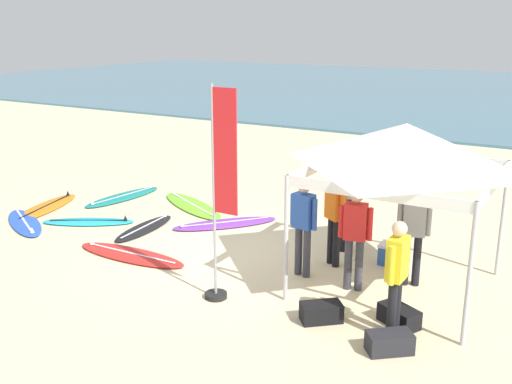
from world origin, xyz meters
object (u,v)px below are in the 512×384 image
Objects in this scene: surfboard_black at (145,228)px; cooler_box at (393,255)px; person_grey at (414,229)px; surfboard_teal at (123,197)px; canopy_tent at (405,146)px; person_orange at (335,213)px; person_black at (345,217)px; surfboard_purple at (225,223)px; gear_bag_by_pole at (389,342)px; person_red at (355,233)px; gear_bag_on_sand at (321,312)px; surfboard_cyan at (89,222)px; person_blue at (303,222)px; surfboard_orange at (46,207)px; gear_bag_near_tent at (399,316)px; person_yellow at (397,272)px; banner_flag at (220,205)px; surfboard_lime at (192,205)px; surfboard_red at (131,255)px; surfboard_blue at (25,223)px.

surfboard_black is 5.24m from cooler_box.
surfboard_teal is at bearing 169.55° from person_grey.
canopy_tent is at bearing -12.15° from surfboard_teal.
person_black is (-0.13, 0.80, -0.33)m from person_orange.
gear_bag_by_pole is at bearing -34.28° from surfboard_purple.
person_orange is 1.00× the size of person_grey.
person_red is 1.01m from person_grey.
gear_bag_on_sand is (6.97, -3.34, 0.10)m from surfboard_teal.
surfboard_black is (-5.51, 0.08, -2.35)m from canopy_tent.
surfboard_cyan is 1.17× the size of person_red.
person_orange is (0.27, 0.72, 0.00)m from person_blue.
gear_bag_near_tent is (8.96, -1.28, 0.10)m from surfboard_orange.
cooler_box is (-0.77, 2.14, 0.06)m from gear_bag_near_tent.
person_yellow is 2.85× the size of gear_bag_on_sand.
banner_flag reaches higher than person_blue.
surfboard_cyan is 7.52m from person_yellow.
banner_flag is at bearing -175.32° from person_yellow.
surfboard_cyan is 0.59× the size of banner_flag.
person_red is 1.00× the size of person_grey.
person_yellow is at bearing -22.15° from surfboard_teal.
gear_bag_on_sand is (0.70, -2.06, -0.85)m from person_orange.
surfboard_lime is 4.28× the size of gear_bag_near_tent.
gear_bag_by_pole is (5.29, -0.82, 0.10)m from surfboard_red.
gear_bag_on_sand reaches higher than surfboard_orange.
person_blue is at bearing 147.91° from person_yellow.
surfboard_teal is 6.39m from person_blue.
canopy_tent is at bearing 13.39° from person_blue.
person_orange reaches higher than surfboard_orange.
surfboard_purple is at bearing -7.35° from surfboard_teal.
surfboard_teal is 7.73m from gear_bag_on_sand.
person_yellow is at bearing -72.35° from cooler_box.
person_grey is (5.78, -1.72, 0.95)m from surfboard_lime.
canopy_tent is at bearing -15.08° from person_orange.
surfboard_teal is at bearing 160.20° from gear_bag_near_tent.
surfboard_orange is at bearing -121.16° from surfboard_teal.
surfboard_blue is 3.58× the size of gear_bag_on_sand.
cooler_box is at bearing 79.44° from person_red.
canopy_tent reaches higher than surfboard_black.
person_yellow is at bearing -10.98° from surfboard_cyan.
surfboard_black is at bearing -176.45° from person_orange.
person_orange is at bearing -11.54° from surfboard_teal.
person_grey is (7.02, 0.42, 0.95)m from surfboard_cyan.
surfboard_red is at bearing -165.47° from canopy_tent.
banner_flag is at bearing 176.25° from gear_bag_by_pole.
gear_bag_by_pole is at bearing -58.39° from person_black.
surfboard_teal is 6.47m from person_orange.
cooler_box is (7.67, 1.88, 0.16)m from surfboard_blue.
person_black is (-1.58, 0.95, -0.33)m from person_grey.
surfboard_orange is at bearing -174.01° from cooler_box.
cooler_box is at bearing 107.65° from person_yellow.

